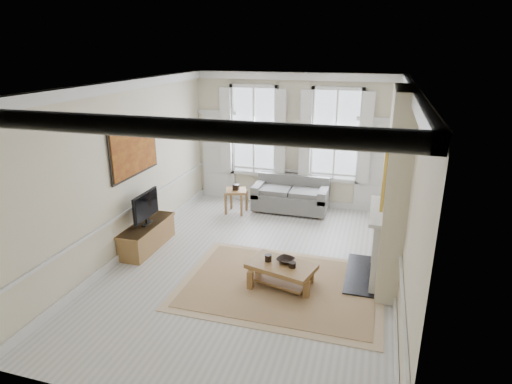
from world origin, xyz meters
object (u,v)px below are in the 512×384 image
(side_table, at_px, (236,194))
(tv_stand, at_px, (147,236))
(coffee_table, at_px, (281,268))
(sofa, at_px, (291,197))

(side_table, xyz_separation_m, tv_stand, (-1.12, -2.41, -0.22))
(coffee_table, bearing_deg, tv_stand, -178.13)
(sofa, xyz_separation_m, tv_stand, (-2.41, -2.97, -0.09))
(coffee_table, distance_m, tv_stand, 3.08)
(sofa, relative_size, tv_stand, 1.24)
(side_table, bearing_deg, sofa, 23.32)
(sofa, distance_m, tv_stand, 3.82)
(tv_stand, bearing_deg, side_table, 65.09)
(sofa, bearing_deg, tv_stand, -129.05)
(side_table, distance_m, coffee_table, 3.63)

